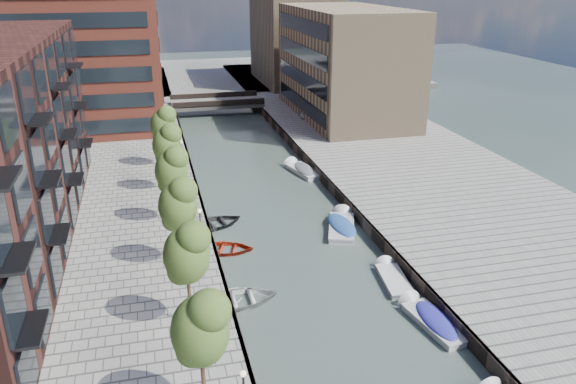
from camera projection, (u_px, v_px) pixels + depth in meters
name	position (u px, v px, depth m)	size (l,w,h in m)	color
water	(261.00, 187.00, 53.51)	(300.00, 300.00, 0.00)	#38473F
quay_right	(415.00, 169.00, 56.98)	(20.00, 140.00, 1.00)	gray
quay_wall_left	(197.00, 188.00, 51.93)	(0.25, 140.00, 1.00)	#332823
quay_wall_right	(322.00, 177.00, 54.72)	(0.25, 140.00, 1.00)	#332823
far_closure	(198.00, 77.00, 107.48)	(80.00, 40.00, 1.00)	gray
tower	(75.00, 1.00, 66.35)	(18.00, 18.00, 30.00)	brown
tan_block_near	(345.00, 63.00, 74.10)	(12.00, 25.00, 14.00)	#987D5D
tan_block_far	(295.00, 35.00, 97.20)	(12.00, 20.00, 16.00)	#987D5D
bridge	(217.00, 103.00, 81.88)	(13.00, 6.00, 1.30)	gray
tree_1	(200.00, 327.00, 23.45)	(2.50, 2.50, 5.95)	#382619
tree_2	(186.00, 251.00, 29.77)	(2.50, 2.50, 5.95)	#382619
tree_3	(177.00, 203.00, 36.09)	(2.50, 2.50, 5.95)	#382619
tree_4	(171.00, 168.00, 42.41)	(2.50, 2.50, 5.95)	#382619
tree_5	(167.00, 143.00, 48.73)	(2.50, 2.50, 5.95)	#382619
tree_6	(163.00, 123.00, 55.04)	(2.50, 2.50, 5.95)	#382619
lamp_1	(201.00, 232.00, 36.14)	(0.24, 0.24, 4.12)	black
lamp_2	(182.00, 158.00, 50.58)	(0.24, 0.24, 4.12)	black
sloop_2	(225.00, 251.00, 41.22)	(3.07, 4.29, 0.89)	#A82512
sloop_3	(239.00, 303.00, 34.75)	(3.62, 5.07, 1.05)	silver
sloop_4	(215.00, 226.00, 45.30)	(3.38, 4.73, 0.98)	#242427
motorboat_0	(431.00, 319.00, 32.78)	(2.48, 5.20, 1.66)	beige
motorboat_2	(392.00, 278.00, 37.51)	(2.09, 4.62, 1.49)	silver
motorboat_3	(342.00, 225.00, 44.92)	(3.70, 5.91, 1.86)	silver
motorboat_4	(302.00, 170.00, 57.61)	(3.04, 5.58, 1.76)	silver
car	(305.00, 112.00, 75.11)	(1.56, 3.88, 1.32)	silver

